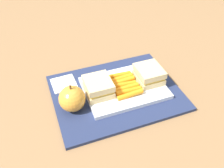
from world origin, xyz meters
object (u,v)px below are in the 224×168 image
at_px(food_tray, 124,88).
at_px(paper_napkin, 64,84).
at_px(sandwich_half_right, 98,87).
at_px(apple, 72,99).
at_px(sandwich_half_left, 149,74).
at_px(carrot_sticks_bundle, 124,84).

height_order(food_tray, paper_napkin, food_tray).
height_order(sandwich_half_right, apple, apple).
xyz_separation_m(sandwich_half_left, paper_napkin, (0.24, -0.08, -0.03)).
height_order(sandwich_half_left, apple, apple).
bearing_deg(carrot_sticks_bundle, sandwich_half_left, -179.99).
bearing_deg(sandwich_half_left, paper_napkin, -19.59).
bearing_deg(sandwich_half_left, food_tray, 0.00).
relative_size(food_tray, sandwich_half_left, 2.88).
bearing_deg(paper_napkin, sandwich_half_left, 160.41).
height_order(food_tray, carrot_sticks_bundle, carrot_sticks_bundle).
height_order(food_tray, apple, apple).
bearing_deg(carrot_sticks_bundle, sandwich_half_right, -0.01).
distance_m(sandwich_half_left, paper_napkin, 0.25).
distance_m(apple, paper_napkin, 0.11).
bearing_deg(sandwich_half_right, food_tray, 180.00).
relative_size(sandwich_half_left, carrot_sticks_bundle, 0.77).
height_order(sandwich_half_left, sandwich_half_right, same).
xyz_separation_m(food_tray, apple, (0.16, 0.02, 0.03)).
xyz_separation_m(sandwich_half_right, paper_napkin, (0.08, -0.08, -0.03)).
bearing_deg(carrot_sticks_bundle, food_tray, -166.13).
distance_m(sandwich_half_right, paper_napkin, 0.12).
xyz_separation_m(sandwich_half_left, carrot_sticks_bundle, (0.08, 0.00, -0.02)).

